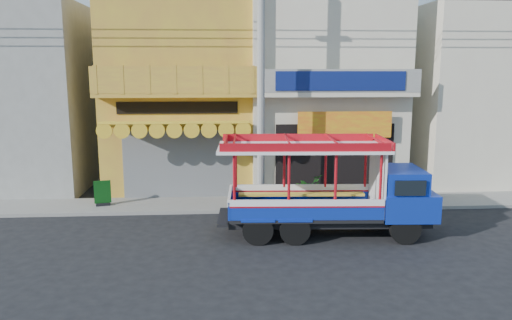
{
  "coord_description": "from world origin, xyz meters",
  "views": [
    {
      "loc": [
        -2.31,
        -13.84,
        4.98
      ],
      "look_at": [
        -1.22,
        2.5,
        1.98
      ],
      "focal_mm": 35.0,
      "sensor_mm": 36.0,
      "label": 1
    }
  ],
  "objects_px": {
    "utility_pole": "(265,67)",
    "songthaew_truck": "(342,189)",
    "potted_plant_a": "(308,189)",
    "potted_plant_c": "(400,185)",
    "green_sign": "(103,195)",
    "potted_plant_b": "(400,187)"
  },
  "relations": [
    {
      "from": "songthaew_truck",
      "to": "potted_plant_a",
      "type": "relative_size",
      "value": 6.16
    },
    {
      "from": "potted_plant_a",
      "to": "potted_plant_c",
      "type": "distance_m",
      "value": 3.73
    },
    {
      "from": "potted_plant_a",
      "to": "potted_plant_c",
      "type": "bearing_deg",
      "value": -34.78
    },
    {
      "from": "potted_plant_c",
      "to": "potted_plant_b",
      "type": "bearing_deg",
      "value": 19.02
    },
    {
      "from": "green_sign",
      "to": "potted_plant_b",
      "type": "height_order",
      "value": "potted_plant_b"
    },
    {
      "from": "potted_plant_a",
      "to": "potted_plant_b",
      "type": "distance_m",
      "value": 3.59
    },
    {
      "from": "songthaew_truck",
      "to": "potted_plant_a",
      "type": "bearing_deg",
      "value": 98.06
    },
    {
      "from": "utility_pole",
      "to": "songthaew_truck",
      "type": "xyz_separation_m",
      "value": [
        2.1,
        -2.78,
        -3.6
      ]
    },
    {
      "from": "potted_plant_a",
      "to": "potted_plant_c",
      "type": "relative_size",
      "value": 1.14
    },
    {
      "from": "songthaew_truck",
      "to": "potted_plant_c",
      "type": "xyz_separation_m",
      "value": [
        3.21,
        3.91,
        -0.85
      ]
    },
    {
      "from": "songthaew_truck",
      "to": "green_sign",
      "type": "relative_size",
      "value": 7.1
    },
    {
      "from": "green_sign",
      "to": "potted_plant_b",
      "type": "distance_m",
      "value": 11.04
    },
    {
      "from": "utility_pole",
      "to": "songthaew_truck",
      "type": "bearing_deg",
      "value": -52.99
    },
    {
      "from": "potted_plant_b",
      "to": "potted_plant_c",
      "type": "relative_size",
      "value": 1.01
    },
    {
      "from": "potted_plant_a",
      "to": "green_sign",
      "type": "bearing_deg",
      "value": 134.26
    },
    {
      "from": "utility_pole",
      "to": "potted_plant_c",
      "type": "xyz_separation_m",
      "value": [
        5.31,
        1.13,
        -4.45
      ]
    },
    {
      "from": "potted_plant_c",
      "to": "green_sign",
      "type": "bearing_deg",
      "value": -52.45
    },
    {
      "from": "green_sign",
      "to": "potted_plant_a",
      "type": "xyz_separation_m",
      "value": [
        7.46,
        -0.15,
        0.14
      ]
    },
    {
      "from": "songthaew_truck",
      "to": "green_sign",
      "type": "xyz_separation_m",
      "value": [
        -7.92,
        3.42,
        -0.93
      ]
    },
    {
      "from": "songthaew_truck",
      "to": "potted_plant_c",
      "type": "bearing_deg",
      "value": 50.66
    },
    {
      "from": "potted_plant_b",
      "to": "potted_plant_c",
      "type": "xyz_separation_m",
      "value": [
        0.09,
        0.33,
        -0.0
      ]
    },
    {
      "from": "green_sign",
      "to": "potted_plant_a",
      "type": "bearing_deg",
      "value": -1.13
    }
  ]
}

